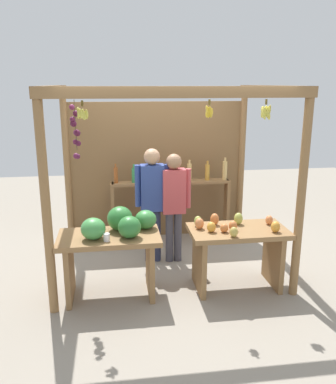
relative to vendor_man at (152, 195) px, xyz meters
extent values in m
plane|color=gray|center=(0.18, -0.10, -0.98)|extent=(12.00, 12.00, 0.00)
cylinder|color=olive|center=(-1.24, -1.19, 0.25)|extent=(0.10, 0.10, 2.46)
cylinder|color=olive|center=(1.60, -1.19, 0.25)|extent=(0.10, 0.10, 2.46)
cylinder|color=olive|center=(-1.24, 1.00, 0.25)|extent=(0.10, 0.10, 2.46)
cylinder|color=olive|center=(1.60, 1.00, 0.25)|extent=(0.10, 0.10, 2.46)
cube|color=olive|center=(0.18, -1.19, 1.42)|extent=(2.94, 0.12, 0.12)
cube|color=olive|center=(-1.24, -0.10, 1.42)|extent=(0.12, 2.29, 0.12)
cube|color=olive|center=(1.60, -0.10, 1.42)|extent=(0.12, 2.29, 0.12)
cube|color=brown|center=(0.18, 1.02, 0.12)|extent=(2.84, 0.04, 2.22)
cylinder|color=brown|center=(0.53, -1.02, 1.31)|extent=(0.02, 0.02, 0.06)
ellipsoid|color=gold|center=(0.56, -1.02, 1.19)|extent=(0.04, 0.07, 0.12)
ellipsoid|color=gold|center=(0.54, -1.00, 1.19)|extent=(0.06, 0.04, 0.11)
ellipsoid|color=gold|center=(0.51, -1.01, 1.19)|extent=(0.06, 0.06, 0.12)
ellipsoid|color=gold|center=(0.51, -1.04, 1.22)|extent=(0.06, 0.06, 0.12)
ellipsoid|color=gold|center=(0.54, -1.04, 1.21)|extent=(0.06, 0.05, 0.12)
cylinder|color=brown|center=(1.17, -1.03, 1.31)|extent=(0.02, 0.02, 0.06)
ellipsoid|color=#D1CC4C|center=(1.21, -1.03, 1.21)|extent=(0.04, 0.07, 0.14)
ellipsoid|color=#D1CC4C|center=(1.19, -1.01, 1.20)|extent=(0.07, 0.06, 0.14)
ellipsoid|color=#D1CC4C|center=(1.17, -1.00, 1.20)|extent=(0.08, 0.04, 0.14)
ellipsoid|color=#D1CC4C|center=(1.14, -1.01, 1.20)|extent=(0.06, 0.05, 0.14)
ellipsoid|color=#D1CC4C|center=(1.13, -1.04, 1.19)|extent=(0.04, 0.08, 0.14)
ellipsoid|color=#D1CC4C|center=(1.14, -1.06, 1.18)|extent=(0.06, 0.06, 0.14)
ellipsoid|color=#D1CC4C|center=(1.17, -1.06, 1.19)|extent=(0.09, 0.04, 0.14)
ellipsoid|color=#D1CC4C|center=(1.19, -1.06, 1.17)|extent=(0.08, 0.07, 0.14)
cylinder|color=brown|center=(-0.82, -1.11, 1.31)|extent=(0.02, 0.02, 0.06)
ellipsoid|color=#D1CC4C|center=(-0.78, -1.11, 1.20)|extent=(0.04, 0.06, 0.11)
ellipsoid|color=#D1CC4C|center=(-0.80, -1.08, 1.19)|extent=(0.07, 0.06, 0.12)
ellipsoid|color=#D1CC4C|center=(-0.83, -1.08, 1.20)|extent=(0.06, 0.05, 0.11)
ellipsoid|color=#D1CC4C|center=(-0.85, -1.08, 1.20)|extent=(0.06, 0.07, 0.12)
ellipsoid|color=#D1CC4C|center=(-0.85, -1.13, 1.22)|extent=(0.06, 0.07, 0.12)
ellipsoid|color=#D1CC4C|center=(-0.83, -1.14, 1.21)|extent=(0.06, 0.04, 0.11)
ellipsoid|color=#D1CC4C|center=(-0.80, -1.13, 1.19)|extent=(0.05, 0.05, 0.11)
cylinder|color=#4C422D|center=(-0.92, -0.84, 1.06)|extent=(0.01, 0.01, 0.55)
sphere|color=#601E42|center=(-0.94, -0.87, 1.26)|extent=(0.06, 0.06, 0.06)
sphere|color=#47142D|center=(-0.91, -0.85, 1.19)|extent=(0.07, 0.07, 0.07)
sphere|color=#511938|center=(-0.95, -0.85, 1.12)|extent=(0.06, 0.06, 0.06)
sphere|color=#47142D|center=(-0.94, -0.85, 1.08)|extent=(0.07, 0.07, 0.07)
sphere|color=#601E42|center=(-0.91, -0.83, 0.98)|extent=(0.07, 0.07, 0.07)
sphere|color=#47142D|center=(-0.90, -0.86, 0.98)|extent=(0.07, 0.07, 0.07)
sphere|color=#47142D|center=(-0.90, -0.85, 0.86)|extent=(0.06, 0.06, 0.06)
sphere|color=#511938|center=(-0.93, -0.84, 0.88)|extent=(0.06, 0.06, 0.06)
sphere|color=#511938|center=(-0.91, -0.86, 0.72)|extent=(0.06, 0.06, 0.06)
sphere|color=#601E42|center=(-0.93, -0.86, 0.72)|extent=(0.06, 0.06, 0.06)
cube|color=olive|center=(-0.60, -0.92, -0.24)|extent=(1.19, 0.64, 0.06)
cube|color=olive|center=(-1.08, -0.92, -0.63)|extent=(0.06, 0.58, 0.71)
cube|color=olive|center=(-0.13, -0.92, -0.63)|extent=(0.06, 0.58, 0.71)
ellipsoid|color=#429347|center=(-0.78, -1.02, -0.08)|extent=(0.32, 0.32, 0.25)
ellipsoid|color=#38843D|center=(-0.16, -0.75, -0.10)|extent=(0.33, 0.33, 0.23)
ellipsoid|color=#2D7533|center=(-0.37, -1.03, -0.08)|extent=(0.35, 0.35, 0.26)
ellipsoid|color=#2D7533|center=(-0.47, -0.76, -0.06)|extent=(0.39, 0.39, 0.29)
cylinder|color=white|center=(-0.63, -1.10, -0.16)|extent=(0.07, 0.07, 0.09)
cube|color=olive|center=(0.96, -0.92, -0.24)|extent=(1.19, 0.64, 0.06)
cube|color=olive|center=(0.48, -0.92, -0.63)|extent=(0.06, 0.58, 0.71)
cube|color=olive|center=(1.43, -0.92, -0.63)|extent=(0.06, 0.58, 0.71)
ellipsoid|color=#E07F47|center=(1.38, -0.82, -0.15)|extent=(0.11, 0.11, 0.12)
ellipsoid|color=#A8B24C|center=(1.00, -0.76, -0.13)|extent=(0.15, 0.15, 0.15)
ellipsoid|color=#CC7038|center=(0.75, -1.01, -0.16)|extent=(0.13, 0.13, 0.11)
ellipsoid|color=#CC7038|center=(0.87, -0.97, -0.15)|extent=(0.14, 0.14, 0.12)
ellipsoid|color=#A8B24C|center=(0.49, -0.76, -0.14)|extent=(0.13, 0.13, 0.13)
ellipsoid|color=#E07F47|center=(0.49, -0.85, -0.14)|extent=(0.12, 0.12, 0.14)
ellipsoid|color=gold|center=(0.60, -0.98, -0.15)|extent=(0.12, 0.12, 0.13)
ellipsoid|color=gold|center=(1.36, -1.09, -0.14)|extent=(0.15, 0.15, 0.13)
ellipsoid|color=#CC7038|center=(0.70, -0.74, -0.13)|extent=(0.13, 0.13, 0.15)
ellipsoid|color=#B79E47|center=(0.82, -1.17, -0.15)|extent=(0.10, 0.10, 0.12)
cube|color=olive|center=(-0.56, 0.73, -0.48)|extent=(0.05, 0.20, 1.00)
cube|color=olive|center=(1.29, 0.73, -0.48)|extent=(0.05, 0.20, 1.00)
cube|color=olive|center=(0.37, 0.73, 0.00)|extent=(1.85, 0.22, 0.04)
cylinder|color=#994C1E|center=(-0.49, 0.73, 0.14)|extent=(0.06, 0.06, 0.24)
cylinder|color=#994C1E|center=(-0.49, 0.73, 0.29)|extent=(0.03, 0.03, 0.06)
cylinder|color=#338C4C|center=(-0.21, 0.73, 0.13)|extent=(0.07, 0.07, 0.22)
cylinder|color=#338C4C|center=(-0.21, 0.73, 0.27)|extent=(0.03, 0.03, 0.06)
cylinder|color=silver|center=(0.08, 0.73, 0.15)|extent=(0.07, 0.07, 0.27)
cylinder|color=silver|center=(0.08, 0.73, 0.31)|extent=(0.03, 0.03, 0.06)
cylinder|color=#D8B266|center=(0.36, 0.73, 0.16)|extent=(0.07, 0.07, 0.30)
cylinder|color=#D8B266|center=(0.36, 0.73, 0.34)|extent=(0.03, 0.03, 0.06)
cylinder|color=#D8B266|center=(0.66, 0.73, 0.15)|extent=(0.07, 0.07, 0.27)
cylinder|color=#D8B266|center=(0.66, 0.73, 0.32)|extent=(0.03, 0.03, 0.06)
cylinder|color=gold|center=(0.95, 0.73, 0.14)|extent=(0.07, 0.07, 0.25)
cylinder|color=gold|center=(0.95, 0.73, 0.29)|extent=(0.03, 0.03, 0.06)
cylinder|color=#D8B266|center=(1.24, 0.73, 0.16)|extent=(0.07, 0.07, 0.29)
cylinder|color=#D8B266|center=(1.24, 0.73, 0.34)|extent=(0.03, 0.03, 0.06)
cylinder|color=#292E4B|center=(-0.06, 0.00, -0.60)|extent=(0.11, 0.11, 0.77)
cylinder|color=#292E4B|center=(0.06, 0.00, -0.60)|extent=(0.11, 0.11, 0.77)
cube|color=#2D428C|center=(0.00, 0.00, 0.11)|extent=(0.32, 0.19, 0.65)
cylinder|color=#2D428C|center=(-0.20, 0.00, 0.14)|extent=(0.08, 0.08, 0.58)
cylinder|color=#2D428C|center=(0.20, 0.00, 0.14)|extent=(0.08, 0.08, 0.58)
sphere|color=tan|center=(0.00, 0.00, 0.54)|extent=(0.22, 0.22, 0.22)
cylinder|color=#45434F|center=(0.24, -0.04, -0.62)|extent=(0.11, 0.11, 0.73)
cylinder|color=#45434F|center=(0.36, -0.04, -0.62)|extent=(0.11, 0.11, 0.73)
cube|color=#BF474C|center=(0.30, -0.04, 0.06)|extent=(0.32, 0.19, 0.62)
cylinder|color=#BF474C|center=(0.10, -0.04, 0.09)|extent=(0.08, 0.08, 0.56)
cylinder|color=#BF474C|center=(0.50, -0.04, 0.09)|extent=(0.08, 0.08, 0.56)
sphere|color=#997051|center=(0.30, -0.04, 0.47)|extent=(0.21, 0.21, 0.21)
camera|label=1|loc=(-0.53, -5.39, 1.50)|focal=37.84mm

